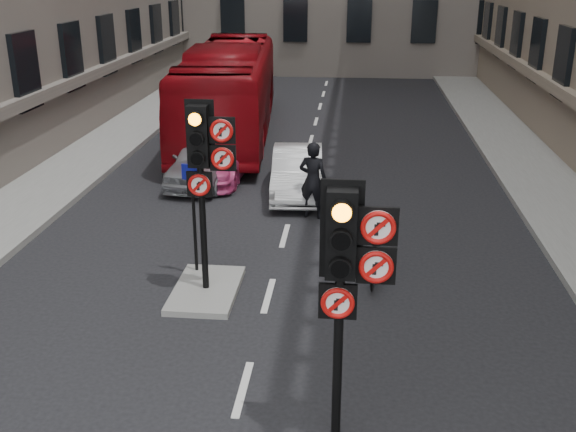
% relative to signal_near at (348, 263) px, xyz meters
% --- Properties ---
extents(pavement_left, '(3.00, 50.00, 0.16)m').
position_rel_signal_near_xyz_m(pavement_left, '(-8.69, 11.01, -2.50)').
color(pavement_left, gray).
rests_on(pavement_left, ground).
extents(pavement_right, '(3.00, 50.00, 0.16)m').
position_rel_signal_near_xyz_m(pavement_right, '(5.71, 11.01, -2.50)').
color(pavement_right, gray).
rests_on(pavement_right, ground).
extents(centre_island, '(1.20, 2.00, 0.12)m').
position_rel_signal_near_xyz_m(centre_island, '(-2.69, 4.01, -2.52)').
color(centre_island, gray).
rests_on(centre_island, ground).
extents(signal_near, '(0.91, 0.40, 3.58)m').
position_rel_signal_near_xyz_m(signal_near, '(0.00, 0.00, 0.00)').
color(signal_near, black).
rests_on(signal_near, ground).
extents(signal_far, '(0.91, 0.40, 3.58)m').
position_rel_signal_near_xyz_m(signal_far, '(-2.60, 4.00, 0.12)').
color(signal_far, black).
rests_on(signal_far, centre_island).
extents(car_silver, '(1.75, 3.89, 1.30)m').
position_rel_signal_near_xyz_m(car_silver, '(-4.22, 10.89, -1.93)').
color(car_silver, '#B0B2B8').
rests_on(car_silver, ground).
extents(car_white, '(1.57, 3.86, 1.25)m').
position_rel_signal_near_xyz_m(car_white, '(-1.46, 10.07, -1.96)').
color(car_white, silver).
rests_on(car_white, ground).
extents(car_pink, '(1.88, 4.18, 1.19)m').
position_rel_signal_near_xyz_m(car_pink, '(-3.88, 11.41, -1.99)').
color(car_pink, '#C93B77').
rests_on(car_pink, ground).
extents(bus_red, '(3.72, 11.90, 3.26)m').
position_rel_signal_near_xyz_m(bus_red, '(-4.46, 16.38, -0.95)').
color(bus_red, maroon).
rests_on(bus_red, ground).
extents(motorcycle, '(0.73, 1.93, 1.13)m').
position_rel_signal_near_xyz_m(motorcycle, '(0.54, 5.01, -2.02)').
color(motorcycle, black).
rests_on(motorcycle, ground).
extents(motorcyclist, '(0.78, 0.59, 1.91)m').
position_rel_signal_near_xyz_m(motorcyclist, '(-0.93, 8.29, -1.62)').
color(motorcyclist, black).
rests_on(motorcyclist, ground).
extents(info_sign, '(0.38, 0.15, 2.22)m').
position_rel_signal_near_xyz_m(info_sign, '(-3.04, 4.74, -1.03)').
color(info_sign, black).
rests_on(info_sign, centre_island).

